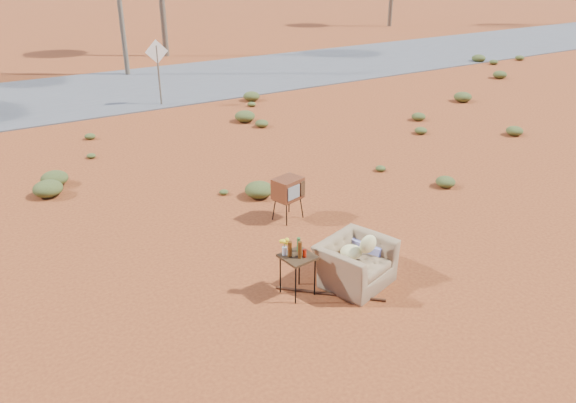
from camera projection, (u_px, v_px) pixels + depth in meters
ground at (328, 279)px, 9.15m from camera, size 140.00×140.00×0.00m
highway at (95, 92)px, 20.79m from camera, size 140.00×7.00×0.04m
armchair at (358, 255)px, 8.97m from camera, size 1.43×1.18×0.97m
tv_unit at (288, 189)px, 10.93m from camera, size 0.63×0.56×0.87m
side_table at (295, 254)px, 8.49m from camera, size 0.53×0.53×0.96m
rusty_bar at (330, 294)px, 8.73m from camera, size 1.28×1.22×0.05m
road_sign at (157, 61)px, 18.56m from camera, size 0.78×0.06×2.19m
scrub_patch at (179, 191)px, 12.12m from camera, size 17.49×8.07×0.33m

